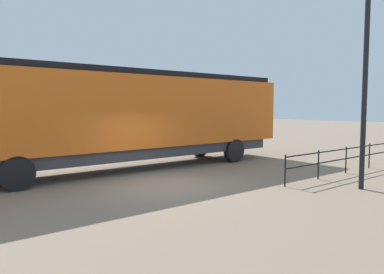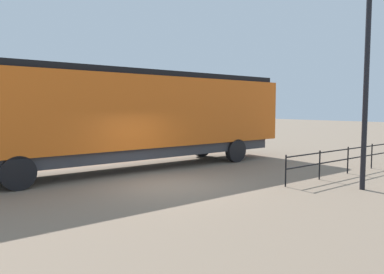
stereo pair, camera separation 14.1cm
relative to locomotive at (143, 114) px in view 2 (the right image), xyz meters
The scene contains 4 objects.
ground_plane 4.36m from the locomotive, 20.31° to the right, with size 120.00×120.00×0.00m, color #84705B.
locomotive is the anchor object (origin of this frame).
lamp_post 8.96m from the locomotive, 22.55° to the left, with size 0.48×0.48×7.30m.
platform_fence 9.16m from the locomotive, 46.79° to the left, with size 0.05×9.81×1.06m.
Camera 2 is at (10.09, -6.78, 2.60)m, focal length 34.33 mm.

